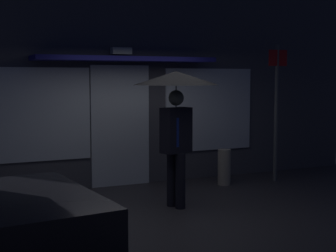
# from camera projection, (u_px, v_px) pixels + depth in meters

# --- Properties ---
(ground_plane) EXTENTS (18.00, 18.00, 0.00)m
(ground_plane) POSITION_uv_depth(u_px,v_px,m) (169.00, 215.00, 7.28)
(ground_plane) COLOR #38353A
(building_facade) EXTENTS (10.22, 1.00, 3.73)m
(building_facade) POSITION_uv_depth(u_px,v_px,m) (117.00, 84.00, 9.23)
(building_facade) COLOR #4C4C56
(building_facade) RESTS_ON ground
(person_with_umbrella) EXTENTS (1.29, 1.29, 2.07)m
(person_with_umbrella) POSITION_uv_depth(u_px,v_px,m) (176.00, 96.00, 7.54)
(person_with_umbrella) COLOR black
(person_with_umbrella) RESTS_ON ground
(street_sign_post) EXTENTS (0.40, 0.07, 2.59)m
(street_sign_post) POSITION_uv_depth(u_px,v_px,m) (276.00, 105.00, 9.50)
(street_sign_post) COLOR #595B60
(street_sign_post) RESTS_ON ground
(sidewalk_bollard) EXTENTS (0.24, 0.24, 0.66)m
(sidewalk_bollard) POSITION_uv_depth(u_px,v_px,m) (224.00, 167.00, 9.28)
(sidewalk_bollard) COLOR #B2A899
(sidewalk_bollard) RESTS_ON ground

